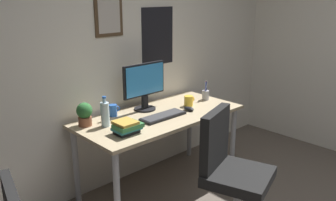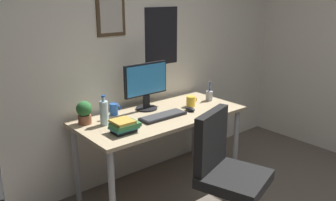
% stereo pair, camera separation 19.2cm
% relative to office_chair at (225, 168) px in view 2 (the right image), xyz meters
% --- Properties ---
extents(wall_back, '(4.40, 0.10, 2.60)m').
position_rel_office_chair_xyz_m(wall_back, '(-0.06, 1.23, 0.77)').
color(wall_back, silver).
rests_on(wall_back, ground_plane).
extents(desk, '(1.53, 0.71, 0.73)m').
position_rel_office_chair_xyz_m(desk, '(0.02, 0.80, 0.13)').
color(desk, tan).
rests_on(desk, ground_plane).
extents(office_chair, '(0.58, 0.59, 0.95)m').
position_rel_office_chair_xyz_m(office_chair, '(0.00, 0.00, 0.00)').
color(office_chair, black).
rests_on(office_chair, ground_plane).
extents(monitor, '(0.46, 0.20, 0.43)m').
position_rel_office_chair_xyz_m(monitor, '(0.01, 0.99, 0.45)').
color(monitor, black).
rests_on(monitor, desk).
extents(keyboard, '(0.43, 0.15, 0.03)m').
position_rel_office_chair_xyz_m(keyboard, '(-0.02, 0.71, 0.22)').
color(keyboard, black).
rests_on(keyboard, desk).
extents(computer_mouse, '(0.06, 0.11, 0.04)m').
position_rel_office_chair_xyz_m(computer_mouse, '(0.28, 0.69, 0.23)').
color(computer_mouse, black).
rests_on(computer_mouse, desk).
extents(water_bottle, '(0.07, 0.07, 0.25)m').
position_rel_office_chair_xyz_m(water_bottle, '(-0.50, 0.88, 0.31)').
color(water_bottle, silver).
rests_on(water_bottle, desk).
extents(coffee_mug_near, '(0.12, 0.09, 0.10)m').
position_rel_office_chair_xyz_m(coffee_mug_near, '(0.39, 0.79, 0.26)').
color(coffee_mug_near, yellow).
rests_on(coffee_mug_near, desk).
extents(coffee_mug_far, '(0.11, 0.07, 0.10)m').
position_rel_office_chair_xyz_m(coffee_mug_far, '(-0.31, 1.04, 0.26)').
color(coffee_mug_far, '#2659B2').
rests_on(coffee_mug_far, desk).
extents(potted_plant, '(0.13, 0.13, 0.19)m').
position_rel_office_chair_xyz_m(potted_plant, '(-0.61, 1.01, 0.31)').
color(potted_plant, brown).
rests_on(potted_plant, desk).
extents(pen_cup, '(0.07, 0.07, 0.20)m').
position_rel_office_chair_xyz_m(pen_cup, '(0.66, 0.81, 0.26)').
color(pen_cup, '#9EA0A5').
rests_on(pen_cup, desk).
extents(book_stack_left, '(0.21, 0.17, 0.10)m').
position_rel_office_chair_xyz_m(book_stack_left, '(-0.47, 0.63, 0.26)').
color(book_stack_left, black).
rests_on(book_stack_left, desk).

